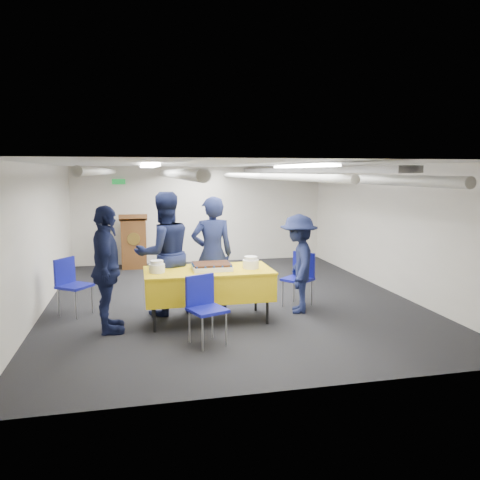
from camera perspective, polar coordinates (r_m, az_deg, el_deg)
name	(u,v)px	position (r m, az deg, el deg)	size (l,w,h in m)	color
ground	(229,299)	(8.15, -1.37, -7.15)	(7.00, 7.00, 0.00)	black
room_shell	(229,193)	(8.29, -1.32, 5.80)	(6.00, 7.00, 2.30)	beige
serving_table	(208,284)	(6.86, -3.87, -5.32)	(1.84, 0.91, 0.77)	black
sheet_cake	(212,266)	(6.79, -3.47, -3.23)	(0.57, 0.44, 0.10)	white
plate_stack_left	(157,267)	(6.68, -10.10, -3.25)	(0.22, 0.22, 0.17)	white
plate_stack_right	(251,263)	(6.87, 1.32, -2.79)	(0.24, 0.24, 0.18)	white
podium	(134,241)	(10.87, -12.81, -0.15)	(0.62, 0.53, 1.25)	brown
chair_near	(204,302)	(6.01, -4.40, -7.56)	(0.55, 0.55, 0.87)	gray
chair_right	(300,273)	(7.70, 7.36, -4.07)	(0.59, 0.59, 0.87)	gray
chair_left	(70,280)	(7.62, -19.98, -4.65)	(0.59, 0.59, 0.87)	gray
sailor_a	(212,254)	(7.32, -3.41, -1.72)	(0.66, 0.43, 1.80)	black
sailor_b	(164,253)	(7.22, -9.20, -1.64)	(0.91, 0.71, 1.88)	black
sailor_c	(107,270)	(6.55, -15.95, -3.51)	(1.02, 0.42, 1.74)	black
sailor_d	(298,264)	(7.30, 7.13, -2.88)	(0.99, 0.57, 1.53)	black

